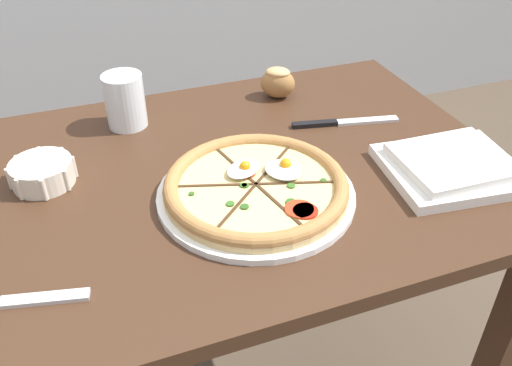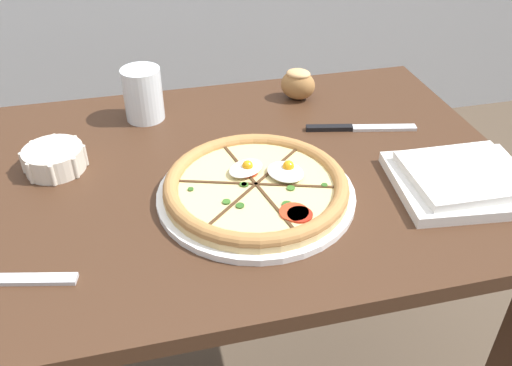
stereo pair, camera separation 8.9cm
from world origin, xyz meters
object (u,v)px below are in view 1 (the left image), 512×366
Objects in this scene: bread_piece_near at (278,82)px; pizza at (256,188)px; dining_table at (200,228)px; knife_spare at (344,122)px; napkin_folded at (452,166)px; water_glass at (125,104)px; ramekin_bowl at (42,172)px; knife_main at (10,301)px.

pizza is at bearing -117.56° from bread_piece_near.
dining_table is 5.11× the size of knife_spare.
water_glass reaches higher than napkin_folded.
napkin_folded is 0.65m from water_glass.
pizza is at bearing -26.68° from ramekin_bowl.
ramekin_bowl is at bearing -161.67° from bread_piece_near.
bread_piece_near is at bearing 18.33° from ramekin_bowl.
knife_main is at bearing -101.66° from ramekin_bowl.
water_glass is at bearing 42.22° from ramekin_bowl.
pizza reaches higher than napkin_folded.
ramekin_bowl reaches higher than napkin_folded.
pizza is at bearing 171.04° from napkin_folded.
pizza is 1.32× the size of napkin_folded.
bread_piece_near is at bearing 128.47° from knife_spare.
napkin_folded reaches higher than dining_table.
bread_piece_near is at bearing 114.24° from napkin_folded.
knife_spare is at bearing 112.55° from napkin_folded.
dining_table is 0.40m from knife_main.
knife_main is (-0.76, -0.05, -0.01)m from napkin_folded.
bread_piece_near reaches higher than ramekin_bowl.
dining_table is 3.41× the size of pizza.
napkin_folded is at bearing -65.76° from bread_piece_near.
water_glass reaches higher than pizza.
dining_table is 10.38× the size of water_glass.
bread_piece_near is (0.18, 0.34, 0.02)m from pizza.
pizza is 3.04× the size of water_glass.
water_glass is (0.18, 0.16, 0.03)m from ramekin_bowl.
dining_table is at bearing -136.18° from bread_piece_near.
dining_table is 0.19m from pizza.
knife_main is (-0.06, -0.28, -0.02)m from ramekin_bowl.
bread_piece_near is at bearing 43.82° from dining_table.
bread_piece_near is 0.87× the size of water_glass.
water_glass is at bearing -177.91° from bread_piece_near.
pizza is at bearing -48.60° from dining_table.
napkin_folded is at bearing -8.96° from pizza.
pizza reaches higher than knife_spare.
knife_spare is at bearing -63.48° from bread_piece_near.
knife_spare is at bearing 0.46° from ramekin_bowl.
ramekin_bowl is 0.57× the size of knife_main.
bread_piece_near is (-0.18, 0.40, 0.02)m from napkin_folded.
knife_main is 0.50m from water_glass.
bread_piece_near is 0.43× the size of knife_spare.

